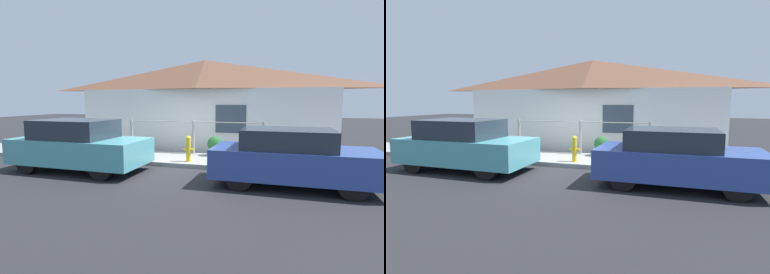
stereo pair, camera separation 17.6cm
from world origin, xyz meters
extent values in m
plane|color=#262628|center=(0.00, 0.00, 0.00)|extent=(60.00, 60.00, 0.00)
cube|color=gray|center=(0.00, 0.96, 0.06)|extent=(24.00, 1.93, 0.13)
cube|color=white|center=(0.00, 2.47, 1.21)|extent=(9.69, 0.12, 2.43)
cube|color=#384756|center=(1.21, 2.40, 1.34)|extent=(1.10, 0.04, 1.00)
pyramid|color=brown|center=(0.00, 3.51, 3.01)|extent=(10.09, 2.20, 1.16)
cylinder|color=#999993|center=(-2.40, 1.78, 0.71)|extent=(0.10, 0.10, 1.18)
cylinder|color=#999993|center=(0.00, 1.78, 0.71)|extent=(0.10, 0.10, 1.18)
cylinder|color=#999993|center=(2.40, 1.78, 0.71)|extent=(0.10, 0.10, 1.18)
cylinder|color=#999993|center=(0.00, 1.78, 1.25)|extent=(4.80, 0.03, 0.03)
cube|color=teal|center=(-2.51, -1.11, 0.59)|extent=(3.81, 1.83, 0.69)
cube|color=#232D38|center=(-2.66, -1.11, 1.19)|extent=(2.11, 1.58, 0.52)
cylinder|color=black|center=(-1.32, -0.39, 0.32)|extent=(0.65, 0.22, 0.64)
cylinder|color=black|center=(-1.36, -1.89, 0.32)|extent=(0.65, 0.22, 0.64)
cylinder|color=black|center=(-3.66, -0.34, 0.32)|extent=(0.65, 0.22, 0.64)
cylinder|color=black|center=(-3.70, -1.84, 0.32)|extent=(0.65, 0.22, 0.64)
cube|color=#2D4793|center=(3.21, -1.11, 0.56)|extent=(3.70, 1.69, 0.67)
cube|color=#232D38|center=(3.07, -1.11, 1.12)|extent=(2.05, 1.47, 0.45)
cylinder|color=black|center=(4.36, -0.44, 0.30)|extent=(0.61, 0.21, 0.60)
cylinder|color=black|center=(4.34, -1.83, 0.30)|extent=(0.61, 0.21, 0.60)
cylinder|color=black|center=(2.08, -0.40, 0.30)|extent=(0.61, 0.21, 0.60)
cylinder|color=black|center=(2.06, -1.79, 0.30)|extent=(0.61, 0.21, 0.60)
cylinder|color=yellow|center=(0.24, 0.37, 0.47)|extent=(0.14, 0.14, 0.69)
sphere|color=yellow|center=(0.24, 0.37, 0.85)|extent=(0.15, 0.15, 0.15)
cylinder|color=yellow|center=(0.14, 0.37, 0.51)|extent=(0.13, 0.06, 0.06)
cylinder|color=yellow|center=(0.35, 0.37, 0.51)|extent=(0.13, 0.06, 0.06)
cylinder|color=#9E5638|center=(0.81, 1.60, 0.23)|extent=(0.25, 0.25, 0.21)
sphere|color=#235B28|center=(0.81, 1.60, 0.53)|extent=(0.51, 0.51, 0.51)
cylinder|color=#9E5638|center=(-1.83, 1.51, 0.20)|extent=(0.30, 0.30, 0.15)
sphere|color=#4C8E3D|center=(-1.83, 1.51, 0.41)|extent=(0.35, 0.35, 0.35)
cylinder|color=slate|center=(2.42, 1.26, 0.21)|extent=(0.29, 0.29, 0.16)
sphere|color=#235B28|center=(2.42, 1.26, 0.51)|extent=(0.59, 0.59, 0.59)
camera|label=1|loc=(2.86, -8.29, 1.98)|focal=28.00mm
camera|label=2|loc=(3.03, -8.24, 1.98)|focal=28.00mm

